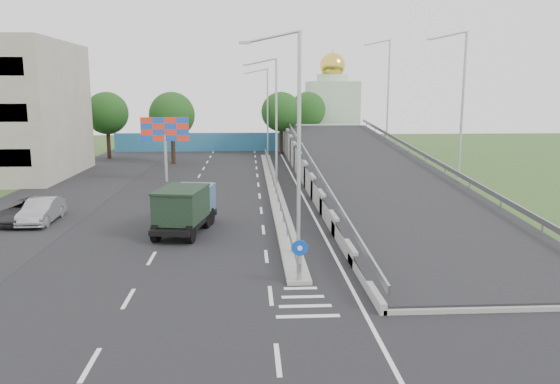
{
  "coord_description": "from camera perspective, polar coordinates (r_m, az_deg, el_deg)",
  "views": [
    {
      "loc": [
        -1.97,
        -18.51,
        7.61
      ],
      "look_at": [
        -0.28,
        10.78,
        2.2
      ],
      "focal_mm": 35.0,
      "sensor_mm": 36.0,
      "label": 1
    }
  ],
  "objects": [
    {
      "name": "parked_car_c",
      "position": [
        35.49,
        -24.79,
        -1.78
      ],
      "size": [
        2.96,
        5.19,
        1.37
      ],
      "primitive_type": "imported",
      "rotation": [
        0.0,
        0.0,
        -0.15
      ],
      "color": "#2A292E",
      "rests_on": "ground"
    },
    {
      "name": "overpass_ramp",
      "position": [
        43.94,
        9.18,
        2.65
      ],
      "size": [
        10.0,
        50.0,
        3.5
      ],
      "color": "gray",
      "rests_on": "ground"
    },
    {
      "name": "lamp_post_near",
      "position": [
        24.66,
        1.56,
        6.26
      ],
      "size": [
        2.74,
        0.18,
        10.08
      ],
      "color": "#B2B5B7",
      "rests_on": "median"
    },
    {
      "name": "dump_truck",
      "position": [
        30.28,
        -9.83,
        -1.51
      ],
      "size": [
        3.1,
        6.09,
        2.56
      ],
      "rotation": [
        0.0,
        0.0,
        -0.18
      ],
      "color": "black",
      "rests_on": "ground"
    },
    {
      "name": "tree_median_far",
      "position": [
        66.67,
        0.11,
        8.36
      ],
      "size": [
        4.8,
        4.8,
        7.6
      ],
      "color": "black",
      "rests_on": "ground"
    },
    {
      "name": "median_guardrail",
      "position": [
        43.1,
        -0.64,
        1.29
      ],
      "size": [
        0.09,
        44.0,
        0.71
      ],
      "color": "gray",
      "rests_on": "median"
    },
    {
      "name": "parking_strip",
      "position": [
        41.68,
        -22.91,
        -0.91
      ],
      "size": [
        8.0,
        90.0,
        0.05
      ],
      "primitive_type": "cube",
      "color": "black",
      "rests_on": "ground"
    },
    {
      "name": "lamp_post_far",
      "position": [
        64.56,
        -1.48,
        8.85
      ],
      "size": [
        2.74,
        0.18,
        10.08
      ],
      "color": "#B2B5B7",
      "rests_on": "median"
    },
    {
      "name": "tree_ramp_far",
      "position": [
        73.98,
        2.91,
        8.55
      ],
      "size": [
        4.8,
        4.8,
        7.6
      ],
      "color": "black",
      "rests_on": "ground"
    },
    {
      "name": "sign_bollard",
      "position": [
        21.79,
        2.06,
        -7.12
      ],
      "size": [
        0.64,
        0.23,
        1.67
      ],
      "color": "black",
      "rests_on": "median"
    },
    {
      "name": "road_surface",
      "position": [
        39.26,
        -4.75,
        -0.76
      ],
      "size": [
        26.0,
        90.0,
        0.04
      ],
      "primitive_type": "cube",
      "color": "black",
      "rests_on": "ground"
    },
    {
      "name": "church",
      "position": [
        79.45,
        5.42,
        8.74
      ],
      "size": [
        7.0,
        7.0,
        13.8
      ],
      "color": "#B2CCAD",
      "rests_on": "ground"
    },
    {
      "name": "lamp_post_mid",
      "position": [
        44.59,
        -0.64,
        8.13
      ],
      "size": [
        2.74,
        0.18,
        10.08
      ],
      "color": "#B2B5B7",
      "rests_on": "median"
    },
    {
      "name": "blue_wall",
      "position": [
        70.82,
        -4.96,
        5.22
      ],
      "size": [
        30.0,
        0.5,
        2.4
      ],
      "primitive_type": "cube",
      "color": "teal",
      "rests_on": "ground"
    },
    {
      "name": "tree_left_mid",
      "position": [
        59.1,
        -11.22,
        7.89
      ],
      "size": [
        4.8,
        4.8,
        7.6
      ],
      "color": "black",
      "rests_on": "ground"
    },
    {
      "name": "median",
      "position": [
        43.21,
        -0.64,
        0.44
      ],
      "size": [
        1.0,
        44.0,
        0.2
      ],
      "primitive_type": "cube",
      "color": "gray",
      "rests_on": "ground"
    },
    {
      "name": "ground",
      "position": [
        20.11,
        2.63,
        -11.8
      ],
      "size": [
        160.0,
        160.0,
        0.0
      ],
      "primitive_type": "plane",
      "color": "#2D4C1E",
      "rests_on": "ground"
    },
    {
      "name": "tree_left_far",
      "position": [
        65.54,
        -17.63,
        7.84
      ],
      "size": [
        4.8,
        4.8,
        7.6
      ],
      "color": "black",
      "rests_on": "ground"
    },
    {
      "name": "billboard",
      "position": [
        47.16,
        -11.94,
        6.06
      ],
      "size": [
        4.0,
        0.24,
        5.5
      ],
      "color": "#B2B5B7",
      "rests_on": "ground"
    },
    {
      "name": "parked_car_b",
      "position": [
        34.94,
        -23.66,
        -1.81
      ],
      "size": [
        1.62,
        4.43,
        1.45
      ],
      "primitive_type": "imported",
      "rotation": [
        0.0,
        0.0,
        0.02
      ],
      "color": "gray",
      "rests_on": "ground"
    }
  ]
}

